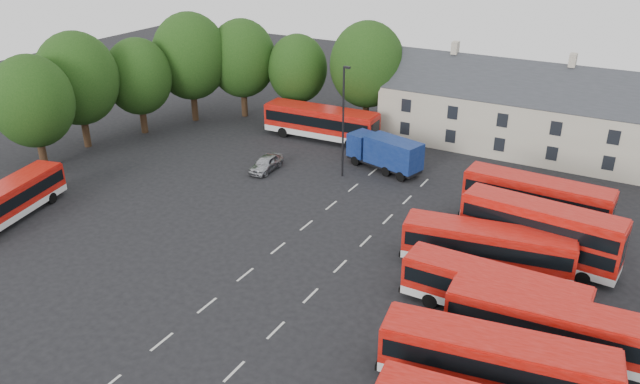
{
  "coord_description": "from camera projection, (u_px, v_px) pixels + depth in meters",
  "views": [
    {
      "loc": [
        21.49,
        -30.22,
        22.23
      ],
      "look_at": [
        0.26,
        7.66,
        2.2
      ],
      "focal_mm": 35.0,
      "sensor_mm": 36.0,
      "label": 1
    }
  ],
  "objects": [
    {
      "name": "bus_row_e",
      "position": [
        487.0,
        245.0,
        41.05
      ],
      "size": [
        11.24,
        4.23,
        3.1
      ],
      "rotation": [
        0.0,
        0.0,
        0.16
      ],
      "color": "silver",
      "rests_on": "ground"
    },
    {
      "name": "silver_car",
      "position": [
        266.0,
        163.0,
        57.07
      ],
      "size": [
        1.93,
        4.29,
        1.43
      ],
      "primitive_type": "imported",
      "rotation": [
        0.0,
        0.0,
        0.06
      ],
      "color": "#A4A7AC",
      "rests_on": "ground"
    },
    {
      "name": "terrace_houses",
      "position": [
        563.0,
        119.0,
        58.72
      ],
      "size": [
        35.7,
        7.13,
        10.06
      ],
      "color": "beige",
      "rests_on": "ground"
    },
    {
      "name": "bus_row_c",
      "position": [
        547.0,
        323.0,
        33.48
      ],
      "size": [
        10.79,
        3.22,
        3.01
      ],
      "rotation": [
        0.0,
        0.0,
        0.07
      ],
      "color": "silver",
      "rests_on": "ground"
    },
    {
      "name": "bus_west",
      "position": [
        9.0,
        199.0,
        47.71
      ],
      "size": [
        4.66,
        10.59,
        2.92
      ],
      "rotation": [
        0.0,
        0.0,
        1.8
      ],
      "color": "silver",
      "rests_on": "ground"
    },
    {
      "name": "lamppost",
      "position": [
        343.0,
        119.0,
        53.97
      ],
      "size": [
        0.7,
        0.33,
        10.01
      ],
      "rotation": [
        0.0,
        0.0,
        -0.14
      ],
      "color": "black",
      "rests_on": "ground"
    },
    {
      "name": "ground",
      "position": [
        262.0,
        261.0,
        42.79
      ],
      "size": [
        140.0,
        140.0,
        0.0
      ],
      "primitive_type": "plane",
      "color": "black",
      "rests_on": "ground"
    },
    {
      "name": "bus_row_d",
      "position": [
        493.0,
        289.0,
        36.43
      ],
      "size": [
        10.66,
        2.59,
        3.01
      ],
      "rotation": [
        0.0,
        0.0,
        -0.01
      ],
      "color": "silver",
      "rests_on": "ground"
    },
    {
      "name": "bus_north",
      "position": [
        321.0,
        121.0,
        64.1
      ],
      "size": [
        12.14,
        3.23,
        3.41
      ],
      "rotation": [
        0.0,
        0.0,
        0.04
      ],
      "color": "silver",
      "rests_on": "ground"
    },
    {
      "name": "bus_row_b",
      "position": [
        496.0,
        359.0,
        30.64
      ],
      "size": [
        11.57,
        4.27,
        3.2
      ],
      "rotation": [
        0.0,
        0.0,
        0.15
      ],
      "color": "silver",
      "rests_on": "ground"
    },
    {
      "name": "bus_dd_south",
      "position": [
        540.0,
        231.0,
        41.65
      ],
      "size": [
        10.63,
        3.31,
        4.29
      ],
      "rotation": [
        0.0,
        0.0,
        -0.09
      ],
      "color": "silver",
      "rests_on": "ground"
    },
    {
      "name": "lane_markings",
      "position": [
        308.0,
        257.0,
        43.26
      ],
      "size": [
        5.15,
        33.8,
        0.01
      ],
      "color": "beige",
      "rests_on": "ground"
    },
    {
      "name": "box_truck",
      "position": [
        385.0,
        152.0,
        56.71
      ],
      "size": [
        7.64,
        4.1,
        3.19
      ],
      "rotation": [
        0.0,
        0.0,
        -0.26
      ],
      "color": "black",
      "rests_on": "ground"
    },
    {
      "name": "bus_dd_north",
      "position": [
        536.0,
        203.0,
        45.55
      ],
      "size": [
        10.52,
        2.85,
        4.27
      ],
      "rotation": [
        0.0,
        0.0,
        -0.04
      ],
      "color": "silver",
      "rests_on": "ground"
    },
    {
      "name": "treeline",
      "position": [
        199.0,
        70.0,
        64.53
      ],
      "size": [
        29.92,
        32.59,
        12.01
      ],
      "color": "black",
      "rests_on": "ground"
    }
  ]
}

